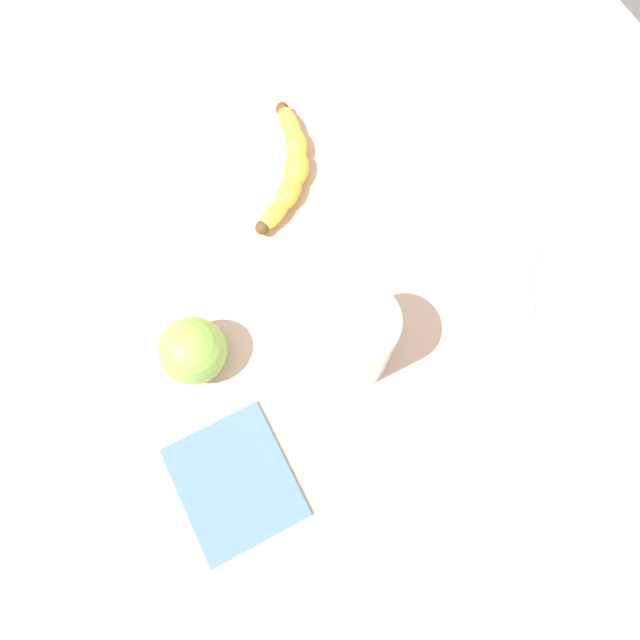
% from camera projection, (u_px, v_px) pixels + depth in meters
% --- Properties ---
extents(wooden_tabletop, '(1.20, 1.20, 0.03)m').
position_uv_depth(wooden_tabletop, '(319.00, 245.00, 0.83)').
color(wooden_tabletop, beige).
rests_on(wooden_tabletop, ground).
extents(banana, '(0.17, 0.13, 0.03)m').
position_uv_depth(banana, '(290.00, 168.00, 0.83)').
color(banana, yellow).
rests_on(banana, wooden_tabletop).
extents(smoothie_glass, '(0.09, 0.09, 0.13)m').
position_uv_depth(smoothie_glass, '(355.00, 339.00, 0.70)').
color(smoothie_glass, silver).
rests_on(smoothie_glass, wooden_tabletop).
extents(green_apple_fruit, '(0.08, 0.08, 0.08)m').
position_uv_depth(green_apple_fruit, '(193.00, 350.00, 0.72)').
color(green_apple_fruit, '#84B747').
rests_on(green_apple_fruit, wooden_tabletop).
extents(teaspoon, '(0.09, 0.09, 0.01)m').
position_uv_depth(teaspoon, '(526.00, 302.00, 0.78)').
color(teaspoon, silver).
rests_on(teaspoon, wooden_tabletop).
extents(folded_napkin, '(0.15, 0.13, 0.01)m').
position_uv_depth(folded_napkin, '(235.00, 482.00, 0.71)').
color(folded_napkin, slate).
rests_on(folded_napkin, wooden_tabletop).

